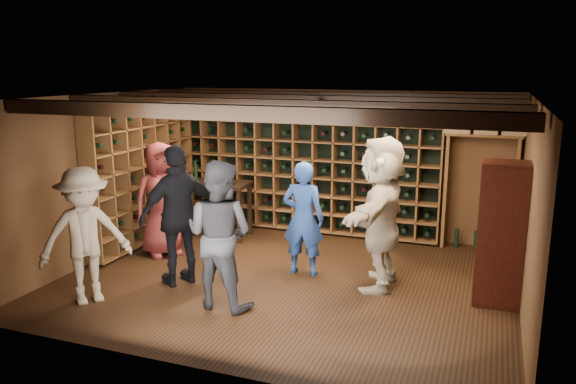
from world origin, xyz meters
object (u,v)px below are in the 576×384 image
(man_grey_suit, at_px, (219,235))
(guest_khaki, at_px, (85,236))
(guest_red_floral, at_px, (162,199))
(display_cabinet, at_px, (500,237))
(guest_beige, at_px, (381,213))
(tasting_table, at_px, (212,189))
(man_blue_shirt, at_px, (303,218))
(guest_woman_black, at_px, (179,216))

(man_grey_suit, xyz_separation_m, guest_khaki, (-1.60, -0.47, -0.05))
(guest_red_floral, height_order, guest_khaki, guest_red_floral)
(display_cabinet, height_order, guest_red_floral, guest_red_floral)
(guest_beige, distance_m, tasting_table, 3.40)
(display_cabinet, xyz_separation_m, man_blue_shirt, (-2.58, 0.11, -0.04))
(guest_woman_black, xyz_separation_m, guest_khaki, (-0.76, -0.95, -0.09))
(man_blue_shirt, xyz_separation_m, guest_khaki, (-2.20, -1.86, 0.04))
(guest_woman_black, height_order, tasting_table, guest_woman_black)
(man_blue_shirt, xyz_separation_m, guest_woman_black, (-1.44, -0.91, 0.14))
(display_cabinet, xyz_separation_m, guest_khaki, (-4.78, -1.74, 0.00))
(display_cabinet, distance_m, man_blue_shirt, 2.59)
(tasting_table, bearing_deg, guest_woman_black, -78.17)
(guest_red_floral, bearing_deg, man_grey_suit, -93.93)
(guest_woman_black, height_order, guest_beige, guest_beige)
(guest_beige, bearing_deg, tasting_table, -111.35)
(guest_khaki, bearing_deg, guest_red_floral, 42.78)
(guest_woman_black, bearing_deg, guest_beige, 143.28)
(man_blue_shirt, distance_m, tasting_table, 2.36)
(man_blue_shirt, bearing_deg, guest_woman_black, 28.33)
(guest_beige, bearing_deg, guest_red_floral, -91.68)
(man_blue_shirt, height_order, guest_red_floral, guest_red_floral)
(display_cabinet, bearing_deg, guest_red_floral, 178.28)
(display_cabinet, relative_size, guest_woman_black, 0.92)
(man_blue_shirt, relative_size, guest_khaki, 0.95)
(guest_khaki, distance_m, guest_beige, 3.75)
(guest_beige, xyz_separation_m, tasting_table, (-3.16, 1.25, -0.17))
(display_cabinet, relative_size, guest_red_floral, 0.99)
(guest_red_floral, relative_size, guest_woman_black, 0.94)
(guest_woman_black, relative_size, guest_khaki, 1.11)
(display_cabinet, relative_size, man_blue_shirt, 1.08)
(guest_khaki, bearing_deg, display_cabinet, -30.79)
(display_cabinet, relative_size, tasting_table, 1.32)
(display_cabinet, height_order, guest_khaki, display_cabinet)
(guest_beige, bearing_deg, man_blue_shirt, -94.02)
(man_grey_suit, bearing_deg, guest_red_floral, -35.06)
(man_grey_suit, height_order, guest_khaki, man_grey_suit)
(tasting_table, bearing_deg, guest_beige, -26.29)
(display_cabinet, bearing_deg, guest_khaki, -159.95)
(guest_khaki, bearing_deg, tasting_table, 36.39)
(display_cabinet, height_order, guest_woman_black, guest_woman_black)
(guest_beige, bearing_deg, guest_khaki, -61.48)
(guest_khaki, bearing_deg, guest_beige, -22.58)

